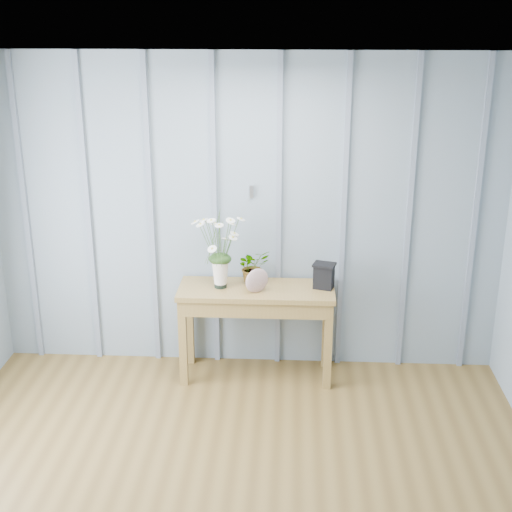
# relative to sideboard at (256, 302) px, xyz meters

# --- Properties ---
(room_shell) EXTENTS (4.00, 4.50, 2.50)m
(room_shell) POSITION_rel_sideboard_xyz_m (-0.09, -1.08, 1.35)
(room_shell) COLOR #8394A4
(room_shell) RESTS_ON ground
(sideboard) EXTENTS (1.20, 0.45, 0.75)m
(sideboard) POSITION_rel_sideboard_xyz_m (0.00, 0.00, 0.00)
(sideboard) COLOR olive
(sideboard) RESTS_ON ground
(daisy_vase) EXTENTS (0.42, 0.32, 0.60)m
(daisy_vase) POSITION_rel_sideboard_xyz_m (-0.28, 0.00, 0.49)
(daisy_vase) COLOR black
(daisy_vase) RESTS_ON sideboard
(spider_plant) EXTENTS (0.32, 0.31, 0.27)m
(spider_plant) POSITION_rel_sideboard_xyz_m (-0.03, 0.11, 0.25)
(spider_plant) COLOR #1D3C15
(spider_plant) RESTS_ON sideboard
(felt_disc_vessel) EXTENTS (0.19, 0.15, 0.19)m
(felt_disc_vessel) POSITION_rel_sideboard_xyz_m (0.01, -0.08, 0.21)
(felt_disc_vessel) COLOR #884B5B
(felt_disc_vessel) RESTS_ON sideboard
(carved_box) EXTENTS (0.19, 0.17, 0.20)m
(carved_box) POSITION_rel_sideboard_xyz_m (0.52, 0.03, 0.22)
(carved_box) COLOR black
(carved_box) RESTS_ON sideboard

